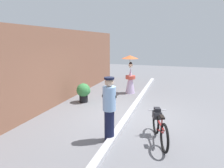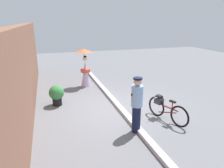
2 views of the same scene
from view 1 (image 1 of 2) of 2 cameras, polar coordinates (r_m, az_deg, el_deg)
The scene contains 7 objects.
ground_plane at distance 7.08m, azimuth 4.74°, elevation -9.28°, with size 30.00×30.00×0.00m, color slate.
building_wall at distance 8.07m, azimuth -18.36°, elevation 4.19°, with size 14.00×0.40×3.09m, color brown.
sidewalk_curb at distance 7.06m, azimuth 4.75°, elevation -8.83°, with size 14.00×0.20×0.12m, color #B2B2B7.
bicycle_near_officer at distance 5.48m, azimuth 13.42°, elevation -11.54°, with size 1.62×0.64×0.80m.
person_officer at distance 5.16m, azimuth -0.79°, elevation -6.76°, with size 0.34×0.38×1.71m.
person_with_parasol at distance 9.96m, azimuth 5.28°, elevation 2.84°, with size 0.82×0.82×1.90m.
potted_plant_by_door at distance 8.61m, azimuth -8.11°, elevation -2.14°, with size 0.60×0.59×0.83m.
Camera 1 is at (-6.41, -1.50, 2.61)m, focal length 31.77 mm.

